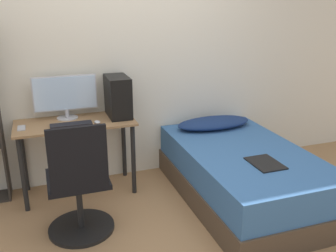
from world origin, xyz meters
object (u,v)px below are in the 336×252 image
Objects in this scene: office_chair at (79,192)px; pc_tower at (118,96)px; bed at (242,174)px; keyboard at (71,125)px; monitor at (65,95)px.

office_chair is 2.47× the size of pc_tower.
pc_tower reaches higher than bed.
bed is (1.53, 0.08, -0.13)m from office_chair.
keyboard is (-1.51, 0.55, 0.49)m from bed.
bed is at bearing -27.67° from monitor.
office_chair is 1.08m from pc_tower.
monitor is 0.33m from keyboard.
monitor is 1.60× the size of keyboard.
keyboard is at bearing 159.88° from bed.
pc_tower reaches higher than office_chair.
monitor is at bearing 152.33° from bed.
bed is at bearing -20.12° from keyboard.
bed is 1.86m from monitor.
bed is 1.42m from pc_tower.
monitor is 1.51× the size of pc_tower.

